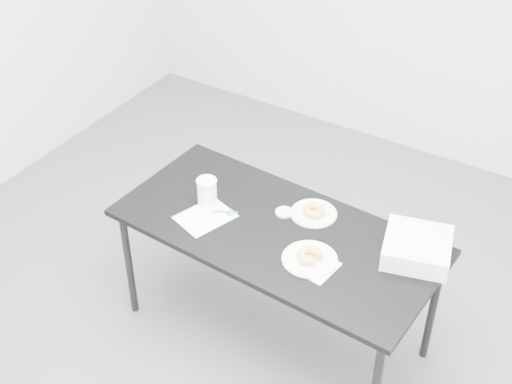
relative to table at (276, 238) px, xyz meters
The scene contains 13 objects.
floor 0.66m from the table, behind, with size 4.00×4.00×0.00m, color #515156.
table is the anchor object (origin of this frame).
scorecard 0.35m from the table, 163.96° to the right, with size 0.20×0.25×0.00m, color white.
logo_patch 0.25m from the table, behind, with size 0.04×0.04×0.00m, color green.
pen 0.28m from the table, behind, with size 0.01×0.01×0.12m, color #0D9387.
napkin 0.30m from the table, 25.35° to the right, with size 0.17×0.17×0.00m, color white.
plate_near 0.26m from the table, 24.54° to the right, with size 0.25×0.25×0.01m, color white.
donut_near 0.26m from the table, 24.54° to the right, with size 0.12×0.12×0.04m, color gold.
plate_far 0.22m from the table, 64.58° to the left, with size 0.22×0.22×0.01m, color white.
donut_far 0.22m from the table, 64.58° to the left, with size 0.10×0.10×0.03m, color gold.
coffee_cup 0.40m from the table, behind, with size 0.09×0.09×0.14m, color white.
cup_lid 0.14m from the table, 104.18° to the left, with size 0.08×0.08×0.01m, color white.
bakery_box 0.64m from the table, 15.17° to the left, with size 0.28×0.28×0.09m, color white.
Camera 1 is at (1.42, -2.18, 2.80)m, focal length 50.00 mm.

